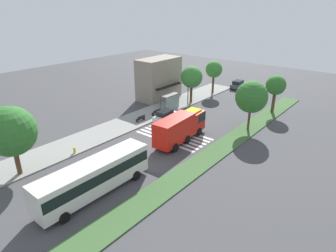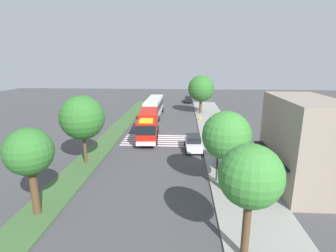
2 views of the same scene
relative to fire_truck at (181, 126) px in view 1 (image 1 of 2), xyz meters
name	(u,v)px [view 1 (image 1 of 2)]	position (x,y,z in m)	size (l,w,h in m)	color
ground_plane	(163,141)	(-1.73, 1.67, -2.05)	(120.00, 120.00, 0.00)	#424244
sidewalk	(121,125)	(-1.73, 9.98, -1.98)	(60.00, 5.40, 0.14)	gray
median_strip	(208,157)	(-1.73, -5.45, -1.98)	(60.00, 3.00, 0.14)	#3D6033
crosswalk	(174,136)	(0.54, 1.67, -2.05)	(4.95, 10.10, 0.01)	silver
fire_truck	(181,126)	(0.00, 0.00, 0.00)	(9.58, 3.22, 3.68)	red
parked_car_mid	(166,116)	(4.03, 6.07, -1.15)	(4.51, 2.25, 1.76)	silver
parked_car_east	(238,84)	(28.61, 6.08, -1.14)	(4.24, 2.14, 1.78)	#474C51
transit_bus	(94,176)	(-14.79, -0.86, -0.01)	(12.00, 2.89, 3.43)	silver
bus_stop_shelter	(171,99)	(8.89, 8.84, -0.16)	(3.50, 1.40, 2.46)	#4C4C51
bench_near_shelter	(156,112)	(4.89, 8.83, -1.46)	(1.60, 0.50, 0.90)	black
bench_west_of_shelter	(141,118)	(1.28, 8.83, -1.46)	(1.60, 0.50, 0.90)	black
street_lamp	(188,87)	(12.46, 7.88, 1.33)	(0.36, 0.36, 5.41)	#2D2D30
storefront_building	(159,79)	(12.58, 14.86, 1.80)	(8.74, 5.17, 7.70)	gray
sidewalk_tree_far_west	(11,131)	(-17.84, 8.28, 3.02)	(5.19, 5.19, 7.55)	#513823
sidewalk_tree_west	(192,77)	(14.02, 8.28, 2.77)	(3.93, 3.93, 6.68)	#513823
sidewalk_tree_center	(214,70)	(21.69, 8.28, 2.90)	(3.32, 3.32, 6.53)	#513823
median_tree_far_west	(252,97)	(9.01, -5.45, 2.95)	(4.52, 4.52, 7.13)	#513823
median_tree_west	(276,86)	(18.34, -5.45, 2.65)	(3.22, 3.22, 6.25)	#513823
fire_hydrant	(74,150)	(-11.37, 7.78, -1.56)	(0.28, 0.28, 0.70)	gold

